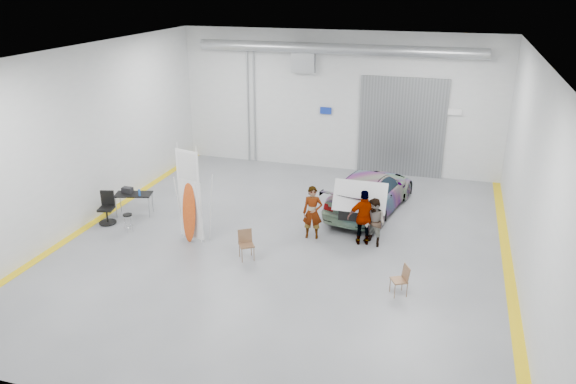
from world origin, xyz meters
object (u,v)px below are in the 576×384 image
(office_chair, at_px, (108,210))
(folding_chair_far, at_px, (399,286))
(work_table, at_px, (132,194))
(folding_chair_near, at_px, (247,250))
(person_c, at_px, (364,218))
(person_a, at_px, (313,212))
(person_b, at_px, (374,222))
(sedan_car, at_px, (370,191))
(shop_stool, at_px, (128,223))
(surfboard_display, at_px, (191,203))

(office_chair, bearing_deg, folding_chair_far, -23.69)
(work_table, bearing_deg, folding_chair_near, -21.71)
(folding_chair_near, bearing_deg, person_c, -0.69)
(person_c, height_order, work_table, person_c)
(person_a, bearing_deg, folding_chair_near, -136.43)
(person_b, height_order, person_c, person_c)
(folding_chair_near, xyz_separation_m, work_table, (-5.13, 2.04, 0.52))
(sedan_car, bearing_deg, person_c, 106.45)
(shop_stool, bearing_deg, folding_chair_near, -8.73)
(person_c, height_order, shop_stool, person_c)
(surfboard_display, relative_size, shop_stool, 5.15)
(folding_chair_far, bearing_deg, person_c, 179.44)
(shop_stool, height_order, work_table, work_table)
(surfboard_display, xyz_separation_m, folding_chair_near, (2.10, -0.65, -1.04))
(sedan_car, bearing_deg, office_chair, 35.18)
(person_a, relative_size, person_b, 1.12)
(person_c, bearing_deg, work_table, -15.00)
(person_a, xyz_separation_m, shop_stool, (-6.04, -1.35, -0.57))
(person_a, xyz_separation_m, surfboard_display, (-3.63, -1.39, 0.43))
(shop_stool, relative_size, work_table, 0.45)
(person_b, relative_size, person_c, 0.86)
(person_c, xyz_separation_m, office_chair, (-8.78, -0.91, -0.42))
(sedan_car, distance_m, shop_stool, 8.58)
(surfboard_display, xyz_separation_m, office_chair, (-3.46, 0.47, -0.82))
(sedan_car, relative_size, person_b, 3.23)
(sedan_car, bearing_deg, shop_stool, 40.71)
(sedan_car, xyz_separation_m, person_c, (0.25, -2.85, 0.18))
(surfboard_display, bearing_deg, folding_chair_near, -2.31)
(person_c, distance_m, shop_stool, 7.86)
(sedan_car, distance_m, office_chair, 9.33)
(person_c, distance_m, work_table, 8.35)
(folding_chair_far, bearing_deg, folding_chair_near, -126.84)
(sedan_car, height_order, work_table, sedan_car)
(person_b, relative_size, folding_chair_far, 1.87)
(person_b, height_order, shop_stool, person_b)
(surfboard_display, bearing_deg, person_b, 28.73)
(work_table, bearing_deg, person_a, -0.05)
(person_c, bearing_deg, shop_stool, -5.07)
(person_c, bearing_deg, sedan_car, -99.87)
(person_b, distance_m, surfboard_display, 5.84)
(shop_stool, bearing_deg, office_chair, 157.69)
(office_chair, bearing_deg, surfboard_display, -21.09)
(surfboard_display, bearing_deg, shop_stool, -165.99)
(surfboard_display, relative_size, folding_chair_near, 3.60)
(work_table, distance_m, office_chair, 1.06)
(person_b, height_order, office_chair, person_b)
(surfboard_display, height_order, folding_chair_near, surfboard_display)
(person_c, distance_m, folding_chair_near, 3.86)
(sedan_car, relative_size, folding_chair_far, 6.03)
(surfboard_display, height_order, shop_stool, surfboard_display)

